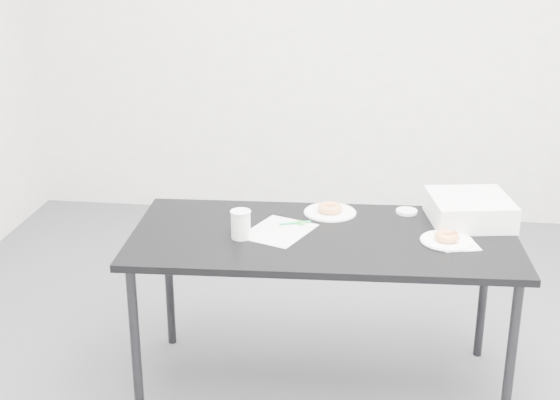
# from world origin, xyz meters

# --- Properties ---
(floor) EXTENTS (4.00, 4.00, 0.00)m
(floor) POSITION_xyz_m (0.00, 0.00, 0.00)
(floor) COLOR #46464A
(floor) RESTS_ON ground
(wall_back) EXTENTS (4.00, 0.02, 2.70)m
(wall_back) POSITION_xyz_m (0.00, 2.00, 1.35)
(wall_back) COLOR white
(wall_back) RESTS_ON floor
(table) EXTENTS (1.56, 0.79, 0.70)m
(table) POSITION_xyz_m (0.08, -0.05, 0.64)
(table) COLOR black
(table) RESTS_ON floor
(scorecard) EXTENTS (0.31, 0.34, 0.00)m
(scorecard) POSITION_xyz_m (-0.10, -0.04, 0.70)
(scorecard) COLOR silver
(scorecard) RESTS_ON table
(logo_patch) EXTENTS (0.06, 0.06, 0.00)m
(logo_patch) POSITION_xyz_m (-0.02, 0.05, 0.70)
(logo_patch) COLOR #3C922A
(logo_patch) RESTS_ON scorecard
(pen) EXTENTS (0.13, 0.05, 0.01)m
(pen) POSITION_xyz_m (-0.04, 0.04, 0.70)
(pen) COLOR #0D975B
(pen) RESTS_ON scorecard
(napkin) EXTENTS (0.17, 0.17, 0.00)m
(napkin) POSITION_xyz_m (0.60, -0.08, 0.70)
(napkin) COLOR silver
(napkin) RESTS_ON table
(plate_near) EXTENTS (0.20, 0.20, 0.01)m
(plate_near) POSITION_xyz_m (0.56, -0.06, 0.70)
(plate_near) COLOR white
(plate_near) RESTS_ON napkin
(donut_near) EXTENTS (0.11, 0.11, 0.03)m
(donut_near) POSITION_xyz_m (0.56, -0.06, 0.72)
(donut_near) COLOR #D78244
(donut_near) RESTS_ON plate_near
(plate_far) EXTENTS (0.22, 0.22, 0.01)m
(plate_far) POSITION_xyz_m (0.09, 0.19, 0.70)
(plate_far) COLOR white
(plate_far) RESTS_ON table
(donut_far) EXTENTS (0.12, 0.12, 0.03)m
(donut_far) POSITION_xyz_m (0.09, 0.19, 0.72)
(donut_far) COLOR #D78244
(donut_far) RESTS_ON plate_far
(coffee_cup) EXTENTS (0.08, 0.08, 0.11)m
(coffee_cup) POSITION_xyz_m (-0.24, -0.12, 0.75)
(coffee_cup) COLOR white
(coffee_cup) RESTS_ON table
(cup_lid) EXTENTS (0.09, 0.09, 0.01)m
(cup_lid) POSITION_xyz_m (0.41, 0.24, 0.70)
(cup_lid) COLOR white
(cup_lid) RESTS_ON table
(bakery_box) EXTENTS (0.37, 0.37, 0.11)m
(bakery_box) POSITION_xyz_m (0.67, 0.17, 0.75)
(bakery_box) COLOR white
(bakery_box) RESTS_ON table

